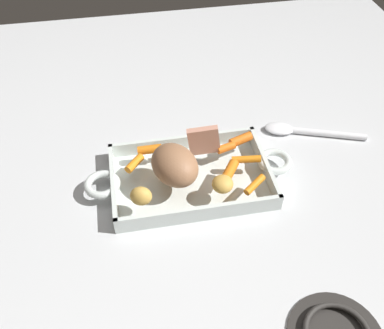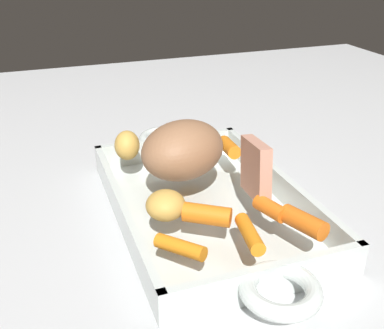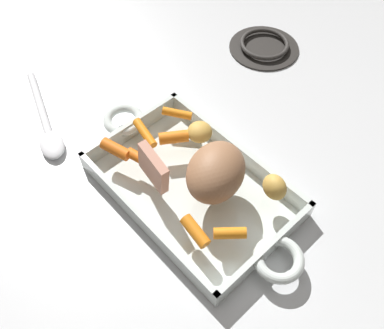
{
  "view_description": "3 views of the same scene",
  "coord_description": "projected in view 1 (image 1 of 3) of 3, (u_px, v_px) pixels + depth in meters",
  "views": [
    {
      "loc": [
        0.12,
        0.66,
        0.73
      ],
      "look_at": [
        -0.0,
        -0.0,
        0.05
      ],
      "focal_mm": 39.89,
      "sensor_mm": 36.0,
      "label": 1
    },
    {
      "loc": [
        -0.5,
        0.2,
        0.34
      ],
      "look_at": [
        -0.0,
        0.02,
        0.08
      ],
      "focal_mm": 43.71,
      "sensor_mm": 36.0,
      "label": 2
    },
    {
      "loc": [
        0.3,
        -0.28,
        0.63
      ],
      "look_at": [
        -0.01,
        0.01,
        0.06
      ],
      "focal_mm": 38.42,
      "sensor_mm": 36.0,
      "label": 3
    }
  ],
  "objects": [
    {
      "name": "pork_roast",
      "position": [
        175.0,
        165.0,
        0.92
      ],
      "size": [
        0.13,
        0.15,
        0.08
      ],
      "primitive_type": "ellipsoid",
      "rotation": [
        0.0,
        0.0,
        5.11
      ],
      "color": "#966746",
      "rests_on": "roasting_dish"
    },
    {
      "name": "baby_carrot_southeast",
      "position": [
        135.0,
        163.0,
        0.96
      ],
      "size": [
        0.05,
        0.05,
        0.02
      ],
      "primitive_type": "cylinder",
      "rotation": [
        1.57,
        0.0,
        2.42
      ],
      "color": "orange",
      "rests_on": "roasting_dish"
    },
    {
      "name": "baby_carrot_center_left",
      "position": [
        255.0,
        185.0,
        0.92
      ],
      "size": [
        0.06,
        0.05,
        0.02
      ],
      "primitive_type": "cylinder",
      "rotation": [
        1.48,
        0.0,
        5.35
      ],
      "color": "orange",
      "rests_on": "roasting_dish"
    },
    {
      "name": "potato_near_roast",
      "position": [
        141.0,
        196.0,
        0.88
      ],
      "size": [
        0.05,
        0.05,
        0.04
      ],
      "primitive_type": "ellipsoid",
      "rotation": [
        0.0,
        0.0,
        2.87
      ],
      "color": "gold",
      "rests_on": "roasting_dish"
    },
    {
      "name": "baby_carrot_northwest",
      "position": [
        226.0,
        148.0,
        1.0
      ],
      "size": [
        0.05,
        0.03,
        0.02
      ],
      "primitive_type": "cylinder",
      "rotation": [
        1.6,
        0.0,
        1.83
      ],
      "color": "orange",
      "rests_on": "roasting_dish"
    },
    {
      "name": "roasting_dish",
      "position": [
        191.0,
        177.0,
        0.98
      ],
      "size": [
        0.48,
        0.23,
        0.04
      ],
      "color": "silver",
      "rests_on": "ground_plane"
    },
    {
      "name": "serving_spoon",
      "position": [
        301.0,
        131.0,
        1.1
      ],
      "size": [
        0.25,
        0.11,
        0.02
      ],
      "rotation": [
        0.0,
        0.0,
        5.95
      ],
      "color": "white",
      "rests_on": "ground_plane"
    },
    {
      "name": "ground_plane",
      "position": [
        191.0,
        182.0,
        0.99
      ],
      "size": [
        1.73,
        1.73,
        0.0
      ],
      "primitive_type": "plane",
      "color": "silver"
    },
    {
      "name": "baby_carrot_center_right",
      "position": [
        150.0,
        149.0,
        0.99
      ],
      "size": [
        0.06,
        0.03,
        0.03
      ],
      "primitive_type": "cylinder",
      "rotation": [
        1.67,
        0.0,
        1.46
      ],
      "color": "orange",
      "rests_on": "roasting_dish"
    },
    {
      "name": "baby_carrot_short",
      "position": [
        230.0,
        171.0,
        0.94
      ],
      "size": [
        0.05,
        0.06,
        0.02
      ],
      "primitive_type": "cylinder",
      "rotation": [
        1.57,
        0.0,
        5.69
      ],
      "color": "orange",
      "rests_on": "roasting_dish"
    },
    {
      "name": "roast_slice_thick",
      "position": [
        204.0,
        141.0,
        0.98
      ],
      "size": [
        0.08,
        0.02,
        0.08
      ],
      "primitive_type": "cube",
      "rotation": [
        0.13,
        0.0,
        1.45
      ],
      "color": "tan",
      "rests_on": "roasting_dish"
    },
    {
      "name": "baby_carrot_long",
      "position": [
        241.0,
        140.0,
        1.01
      ],
      "size": [
        0.06,
        0.04,
        0.03
      ],
      "primitive_type": "cylinder",
      "rotation": [
        1.63,
        0.0,
        1.87
      ],
      "color": "orange",
      "rests_on": "roasting_dish"
    },
    {
      "name": "baby_carrot_southwest",
      "position": [
        246.0,
        158.0,
        0.98
      ],
      "size": [
        0.07,
        0.03,
        0.02
      ],
      "primitive_type": "cylinder",
      "rotation": [
        1.5,
        0.0,
        4.53
      ],
      "color": "orange",
      "rests_on": "roasting_dish"
    },
    {
      "name": "potato_whole",
      "position": [
        223.0,
        184.0,
        0.91
      ],
      "size": [
        0.07,
        0.07,
        0.03
      ],
      "primitive_type": "ellipsoid",
      "rotation": [
        0.0,
        0.0,
        3.97
      ],
      "color": "gold",
      "rests_on": "roasting_dish"
    }
  ]
}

